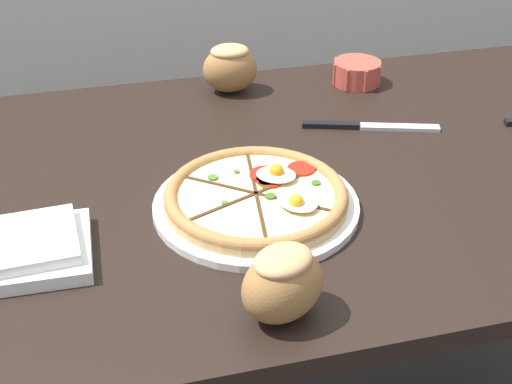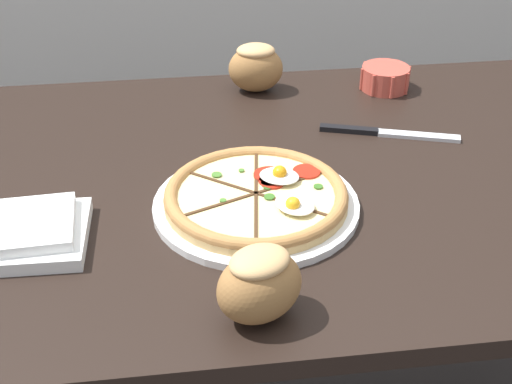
# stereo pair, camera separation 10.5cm
# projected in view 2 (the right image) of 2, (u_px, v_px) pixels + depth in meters

# --- Properties ---
(dining_table) EXTENTS (1.41, 0.82, 0.75)m
(dining_table) POSITION_uv_depth(u_px,v_px,m) (298.00, 222.00, 1.21)
(dining_table) COLOR black
(dining_table) RESTS_ON ground_plane
(pizza) EXTENTS (0.31, 0.31, 0.05)m
(pizza) POSITION_uv_depth(u_px,v_px,m) (257.00, 198.00, 1.06)
(pizza) COLOR white
(pizza) RESTS_ON dining_table
(ramekin_bowl) EXTENTS (0.10, 0.10, 0.05)m
(ramekin_bowl) POSITION_uv_depth(u_px,v_px,m) (385.00, 77.00, 1.42)
(ramekin_bowl) COLOR #C64C3D
(ramekin_bowl) RESTS_ON dining_table
(napkin_folded) EXTENTS (0.18, 0.16, 0.04)m
(napkin_folded) POSITION_uv_depth(u_px,v_px,m) (21.00, 233.00, 0.99)
(napkin_folded) COLOR white
(napkin_folded) RESTS_ON dining_table
(bread_piece_near) EXTENTS (0.11, 0.09, 0.10)m
(bread_piece_near) POSITION_uv_depth(u_px,v_px,m) (256.00, 67.00, 1.40)
(bread_piece_near) COLOR #A3703D
(bread_piece_near) RESTS_ON dining_table
(bread_piece_mid) EXTENTS (0.13, 0.12, 0.10)m
(bread_piece_mid) POSITION_uv_depth(u_px,v_px,m) (259.00, 283.00, 0.84)
(bread_piece_mid) COLOR #A3703D
(bread_piece_mid) RESTS_ON dining_table
(knife_main) EXTENTS (0.24, 0.09, 0.01)m
(knife_main) POSITION_uv_depth(u_px,v_px,m) (387.00, 133.00, 1.26)
(knife_main) COLOR silver
(knife_main) RESTS_ON dining_table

